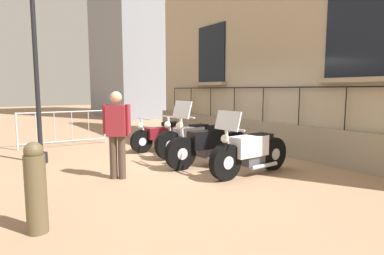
% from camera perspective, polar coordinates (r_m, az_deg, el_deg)
% --- Properties ---
extents(ground_plane, '(60.00, 60.00, 0.00)m').
position_cam_1_polar(ground_plane, '(7.44, -0.03, -6.14)').
color(ground_plane, '#9E7A5B').
extents(building_facade, '(0.82, 11.04, 6.72)m').
position_cam_1_polar(building_facade, '(9.19, 14.78, 16.44)').
color(building_facade, tan).
rests_on(building_facade, ground_plane).
extents(motorcycle_maroon, '(1.90, 0.73, 0.92)m').
position_cam_1_polar(motorcycle_maroon, '(8.77, -5.39, -1.53)').
color(motorcycle_maroon, black).
rests_on(motorcycle_maroon, ground_plane).
extents(motorcycle_silver, '(2.06, 0.71, 1.03)m').
position_cam_1_polar(motorcycle_silver, '(7.99, -0.33, -2.09)').
color(motorcycle_silver, black).
rests_on(motorcycle_silver, ground_plane).
extents(motorcycle_black, '(2.23, 0.71, 1.44)m').
position_cam_1_polar(motorcycle_black, '(7.01, 3.04, -3.01)').
color(motorcycle_black, black).
rests_on(motorcycle_black, ground_plane).
extents(motorcycle_white, '(2.01, 0.74, 1.28)m').
position_cam_1_polar(motorcycle_white, '(6.31, 10.38, -4.39)').
color(motorcycle_white, black).
rests_on(motorcycle_white, ground_plane).
extents(lamppost, '(0.38, 0.38, 4.66)m').
position_cam_1_polar(lamppost, '(8.01, -26.54, 15.13)').
color(lamppost, black).
rests_on(lamppost, ground_plane).
extents(crowd_barrier, '(2.46, 0.19, 1.05)m').
position_cam_1_polar(crowd_barrier, '(10.05, -22.12, 0.02)').
color(crowd_barrier, '#B7B7BF').
rests_on(crowd_barrier, ground_plane).
extents(bollard, '(0.24, 0.24, 1.08)m').
position_cam_1_polar(bollard, '(4.13, -26.29, -9.67)').
color(bollard, brown).
rests_on(bollard, ground_plane).
extents(pedestrian_standing, '(0.43, 0.40, 1.64)m').
position_cam_1_polar(pedestrian_standing, '(6.04, -13.36, -0.46)').
color(pedestrian_standing, '#47382D').
rests_on(pedestrian_standing, ground_plane).
extents(distant_building, '(5.60, 5.99, 13.86)m').
position_cam_1_polar(distant_building, '(21.78, -8.39, 20.70)').
color(distant_building, gray).
rests_on(distant_building, ground_plane).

